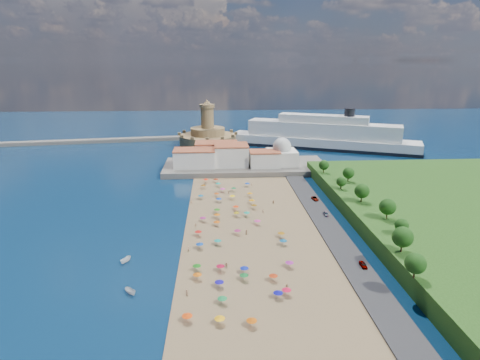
{
  "coord_description": "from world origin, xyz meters",
  "views": [
    {
      "loc": [
        -6.34,
        -143.69,
        58.51
      ],
      "look_at": [
        4.0,
        25.0,
        8.0
      ],
      "focal_mm": 30.0,
      "sensor_mm": 36.0,
      "label": 1
    }
  ],
  "objects": [
    {
      "name": "moored_boats",
      "position": [
        -31.71,
        -41.7,
        0.81
      ],
      "size": [
        8.61,
        21.61,
        1.63
      ],
      "color": "white",
      "rests_on": "ground"
    },
    {
      "name": "jetty",
      "position": [
        -12.0,
        108.0,
        1.2
      ],
      "size": [
        18.0,
        70.0,
        2.4
      ],
      "primitive_type": "cube",
      "color": "#59544C",
      "rests_on": "ground"
    },
    {
      "name": "terrace",
      "position": [
        10.0,
        73.0,
        1.5
      ],
      "size": [
        90.0,
        36.0,
        3.0
      ],
      "primitive_type": "cube",
      "color": "#59544C",
      "rests_on": "ground"
    },
    {
      "name": "cruise_ship",
      "position": [
        66.99,
        125.17,
        8.33
      ],
      "size": [
        126.26,
        67.89,
        28.16
      ],
      "color": "black",
      "rests_on": "ground"
    },
    {
      "name": "parked_cars",
      "position": [
        36.0,
        -4.53,
        1.34
      ],
      "size": [
        2.62,
        63.08,
        1.34
      ],
      "color": "gray",
      "rests_on": "promenade"
    },
    {
      "name": "waterfront_buildings",
      "position": [
        -3.05,
        73.64,
        7.88
      ],
      "size": [
        57.0,
        29.0,
        11.0
      ],
      "color": "silver",
      "rests_on": "terrace"
    },
    {
      "name": "domed_building",
      "position": [
        30.0,
        71.0,
        8.97
      ],
      "size": [
        16.0,
        16.0,
        15.0
      ],
      "color": "silver",
      "rests_on": "terrace"
    },
    {
      "name": "beach_parasols",
      "position": [
        -1.43,
        -10.1,
        2.15
      ],
      "size": [
        31.64,
        115.84,
        2.2
      ],
      "color": "gray",
      "rests_on": "beach"
    },
    {
      "name": "fortress",
      "position": [
        -12.0,
        138.0,
        6.68
      ],
      "size": [
        40.0,
        40.0,
        32.4
      ],
      "color": "#9F814F",
      "rests_on": "ground"
    },
    {
      "name": "beachgoers",
      "position": [
        -1.54,
        -1.14,
        1.11
      ],
      "size": [
        36.11,
        93.69,
        1.88
      ],
      "color": "tan",
      "rests_on": "beach"
    },
    {
      "name": "ground",
      "position": [
        0.0,
        0.0,
        0.0
      ],
      "size": [
        700.0,
        700.0,
        0.0
      ],
      "primitive_type": "plane",
      "color": "#071938",
      "rests_on": "ground"
    },
    {
      "name": "breakwater",
      "position": [
        -110.0,
        153.0,
        1.3
      ],
      "size": [
        199.03,
        34.77,
        2.6
      ],
      "primitive_type": "cube",
      "rotation": [
        0.0,
        0.0,
        0.14
      ],
      "color": "#59544C",
      "rests_on": "ground"
    },
    {
      "name": "hillside_trees",
      "position": [
        48.35,
        -12.04,
        10.15
      ],
      "size": [
        15.55,
        104.12,
        7.6
      ],
      "color": "#382314",
      "rests_on": "hillside"
    }
  ]
}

